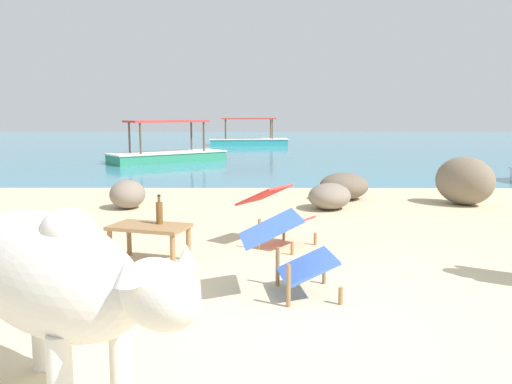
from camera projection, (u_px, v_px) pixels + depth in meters
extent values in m
cube|color=#CCB78E|center=(315.00, 329.00, 3.75)|extent=(18.00, 14.00, 0.04)
cube|color=teal|center=(268.00, 145.00, 25.52)|extent=(60.00, 36.00, 0.03)
cylinder|color=silver|center=(121.00, 370.00, 2.54)|extent=(0.11, 0.11, 0.54)
cylinder|color=silver|center=(41.00, 325.00, 3.08)|extent=(0.11, 0.11, 0.54)
ellipsoid|color=silver|center=(45.00, 272.00, 2.64)|extent=(1.47, 1.40, 0.59)
ellipsoid|color=silver|center=(159.00, 294.00, 2.01)|extent=(0.45, 0.44, 0.28)
cone|color=silver|center=(187.00, 257.00, 2.10)|extent=(0.14, 0.14, 0.10)
cone|color=silver|center=(127.00, 272.00, 1.89)|extent=(0.14, 0.14, 0.10)
ellipsoid|color=silver|center=(68.00, 229.00, 2.43)|extent=(0.36, 0.36, 0.20)
cube|color=olive|center=(149.00, 227.00, 5.31)|extent=(0.85, 0.64, 0.04)
cylinder|color=olive|center=(189.00, 244.00, 5.41)|extent=(0.05, 0.05, 0.34)
cylinder|color=olive|center=(173.00, 253.00, 5.07)|extent=(0.05, 0.05, 0.34)
cylinder|color=olive|center=(129.00, 239.00, 5.61)|extent=(0.05, 0.05, 0.34)
cylinder|color=olive|center=(110.00, 247.00, 5.27)|extent=(0.05, 0.05, 0.34)
cylinder|color=brown|center=(159.00, 213.00, 5.35)|extent=(0.07, 0.07, 0.22)
cylinder|color=brown|center=(159.00, 199.00, 5.33)|extent=(0.03, 0.03, 0.06)
cylinder|color=black|center=(159.00, 195.00, 5.32)|extent=(0.03, 0.03, 0.02)
cylinder|color=olive|center=(315.00, 239.00, 6.05)|extent=(0.04, 0.04, 0.14)
cylinder|color=olive|center=(292.00, 248.00, 5.63)|extent=(0.04, 0.04, 0.14)
cylinder|color=olive|center=(284.00, 226.00, 6.27)|extent=(0.04, 0.04, 0.34)
cylinder|color=olive|center=(260.00, 234.00, 5.84)|extent=(0.04, 0.04, 0.34)
cube|color=red|center=(288.00, 226.00, 5.93)|extent=(0.65, 0.67, 0.21)
cube|color=red|center=(264.00, 195.00, 6.06)|extent=(0.67, 0.69, 0.23)
cylinder|color=olive|center=(324.00, 276.00, 4.68)|extent=(0.04, 0.04, 0.14)
cylinder|color=olive|center=(341.00, 296.00, 4.17)|extent=(0.04, 0.04, 0.14)
cylinder|color=olive|center=(278.00, 266.00, 4.61)|extent=(0.04, 0.04, 0.34)
cylinder|color=olive|center=(288.00, 286.00, 4.10)|extent=(0.04, 0.04, 0.34)
cube|color=#3D66C6|center=(308.00, 266.00, 4.37)|extent=(0.49, 0.57, 0.21)
cube|color=#3D66C6|center=(270.00, 228.00, 4.29)|extent=(0.53, 0.58, 0.23)
ellipsoid|color=gray|center=(330.00, 196.00, 8.31)|extent=(0.90, 0.98, 0.41)
ellipsoid|color=gray|center=(128.00, 194.00, 8.36)|extent=(0.55, 0.63, 0.45)
ellipsoid|color=#6B5B4C|center=(344.00, 186.00, 9.24)|extent=(1.20, 1.19, 0.46)
ellipsoid|color=#756651|center=(465.00, 181.00, 8.68)|extent=(1.16, 1.20, 0.79)
cube|color=teal|center=(249.00, 142.00, 25.20)|extent=(3.68, 1.39, 0.28)
cube|color=white|center=(249.00, 139.00, 25.18)|extent=(3.75, 1.45, 0.04)
cylinder|color=brown|center=(271.00, 129.00, 25.57)|extent=(0.06, 0.06, 0.95)
cylinder|color=brown|center=(272.00, 130.00, 24.81)|extent=(0.06, 0.06, 0.95)
cylinder|color=brown|center=(225.00, 129.00, 25.41)|extent=(0.06, 0.06, 0.95)
cylinder|color=brown|center=(226.00, 130.00, 24.65)|extent=(0.06, 0.06, 0.95)
cube|color=red|center=(249.00, 119.00, 25.04)|extent=(2.59, 1.13, 0.06)
cube|color=#338E66|center=(168.00, 158.00, 16.61)|extent=(3.53, 3.06, 0.28)
cube|color=white|center=(168.00, 152.00, 16.59)|extent=(3.62, 3.15, 0.04)
cylinder|color=brown|center=(140.00, 139.00, 15.58)|extent=(0.06, 0.06, 0.95)
cylinder|color=brown|center=(129.00, 138.00, 16.18)|extent=(0.06, 0.06, 0.95)
cylinder|color=brown|center=(204.00, 137.00, 16.86)|extent=(0.06, 0.06, 0.95)
cylinder|color=brown|center=(191.00, 136.00, 17.47)|extent=(0.06, 0.06, 0.95)
cube|color=red|center=(167.00, 121.00, 16.45)|extent=(2.57, 2.28, 0.06)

